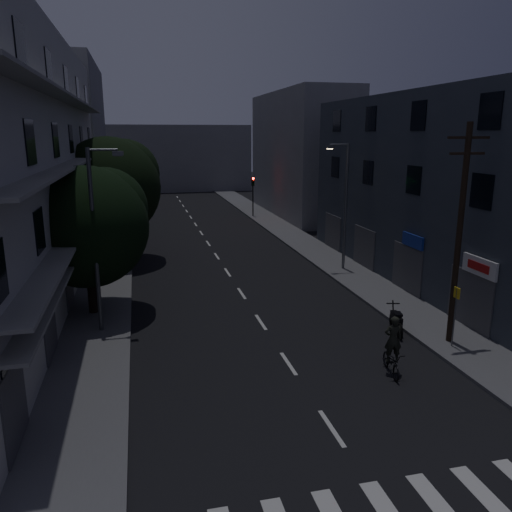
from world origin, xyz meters
name	(u,v)px	position (x,y,z in m)	size (l,w,h in m)	color
ground	(216,255)	(0.00, 25.00, 0.00)	(160.00, 160.00, 0.00)	black
sidewalk_left	(110,259)	(-7.50, 25.00, 0.07)	(3.00, 90.00, 0.15)	#565659
sidewalk_right	(312,248)	(7.50, 25.00, 0.07)	(3.00, 90.00, 0.15)	#565659
lane_markings	(205,238)	(0.00, 31.25, 0.01)	(0.15, 60.50, 0.01)	beige
building_left	(6,167)	(-11.98, 18.00, 6.99)	(7.00, 36.00, 14.00)	#B0B0AB
building_right	(457,193)	(11.99, 14.00, 5.50)	(6.19, 28.00, 11.00)	#2E343E
building_far_left	(72,140)	(-12.00, 48.00, 8.00)	(6.00, 20.00, 16.00)	slate
building_far_right	(300,155)	(12.00, 42.00, 6.50)	(6.00, 20.00, 13.00)	slate
building_far_end	(171,158)	(0.00, 70.00, 5.00)	(24.00, 8.00, 10.00)	slate
tree_near	(88,222)	(-7.72, 13.94, 4.62)	(5.80, 5.80, 7.15)	black
tree_mid	(110,184)	(-7.14, 24.46, 5.41)	(6.83, 6.83, 8.41)	black
tree_far	(115,185)	(-7.41, 37.08, 4.09)	(5.08, 5.08, 6.28)	black
traffic_signal_far_right	(253,188)	(6.50, 40.94, 3.10)	(0.28, 0.37, 4.10)	black
traffic_signal_far_left	(125,192)	(-6.58, 40.61, 3.10)	(0.28, 0.37, 4.10)	black
street_lamp_left_near	(97,232)	(-7.15, 11.38, 4.60)	(1.51, 0.25, 8.00)	#525559
street_lamp_right	(344,200)	(7.33, 18.77, 4.60)	(1.51, 0.25, 8.00)	slate
street_lamp_left_far	(112,190)	(-7.24, 28.57, 4.60)	(1.51, 0.25, 8.00)	#525559
utility_pole	(459,232)	(7.18, 6.74, 4.87)	(1.80, 0.24, 9.00)	black
bus_stop_sign	(456,306)	(6.98, 6.23, 1.89)	(0.06, 0.35, 2.52)	#595B60
motorcycle	(396,322)	(5.59, 8.37, 0.52)	(0.78, 2.03, 1.33)	black
cyclist	(392,354)	(3.48, 4.85, 0.76)	(0.92, 1.86, 2.26)	black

